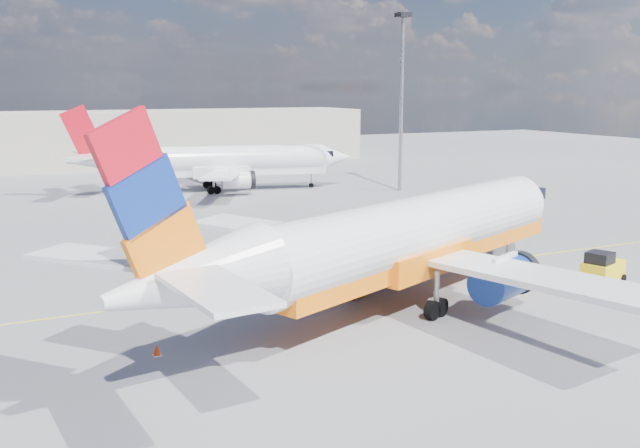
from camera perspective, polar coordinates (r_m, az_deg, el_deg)
name	(u,v)px	position (r m, az deg, el deg)	size (l,w,h in m)	color
ground	(317,300)	(39.25, -0.25, -6.12)	(240.00, 240.00, 0.00)	slate
taxi_line	(295,287)	(41.87, -2.02, -5.03)	(70.00, 0.15, 0.01)	yellow
terminal_main	(133,138)	(111.19, -14.72, 6.67)	(70.00, 14.00, 8.00)	#ACA594
main_jet	(406,237)	(38.09, 6.92, -1.06)	(35.56, 26.80, 10.95)	white
second_jet	(219,162)	(80.80, -8.07, 4.92)	(32.21, 24.89, 9.72)	white
gse_tug	(602,269)	(45.24, 21.65, -3.34)	(3.22, 2.58, 2.04)	black
traffic_cone	(157,350)	(32.20, -12.92, -9.80)	(0.38, 0.38, 0.53)	white
floodlight_mast	(402,86)	(80.29, 6.56, 10.93)	(1.42, 1.42, 19.41)	#96969E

